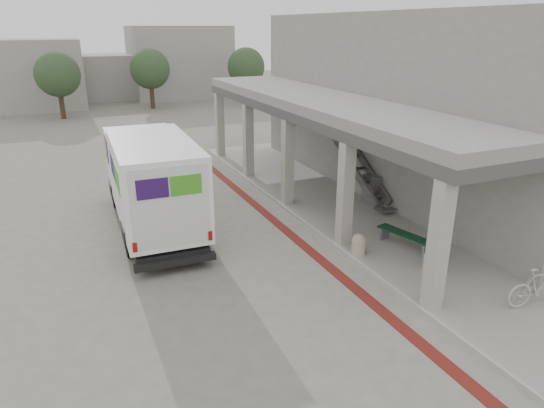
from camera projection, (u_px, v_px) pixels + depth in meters
name	position (u px, v px, depth m)	size (l,w,h in m)	color
ground	(289.00, 265.00, 14.00)	(120.00, 120.00, 0.00)	#676158
bike_lane_stripe	(290.00, 234.00, 16.09)	(0.35, 40.00, 0.01)	#5A1712
sidewalk	(402.00, 240.00, 15.51)	(4.40, 28.00, 0.12)	gray
transit_building	(395.00, 109.00, 19.29)	(7.60, 17.00, 7.00)	gray
distant_backdrop	(82.00, 72.00, 42.69)	(28.00, 10.00, 6.50)	#999791
tree_left	(57.00, 75.00, 34.95)	(3.20, 3.20, 4.80)	#38281C
tree_mid	(150.00, 69.00, 39.35)	(3.20, 3.20, 4.80)	#38281C
tree_right	(246.00, 67.00, 41.56)	(3.20, 3.20, 4.80)	#38281C
fedex_truck	(151.00, 179.00, 16.10)	(2.64, 7.61, 3.21)	black
bench	(405.00, 238.00, 14.74)	(0.85, 1.96, 0.45)	gray
bollard_near	(359.00, 244.00, 14.34)	(0.42, 0.42, 0.63)	tan
bollard_far	(430.00, 260.00, 13.39)	(0.38, 0.38, 0.58)	tan
utility_cabinet	(373.00, 190.00, 18.31)	(0.50, 0.67, 1.12)	slate
bicycle_cream	(539.00, 286.00, 11.61)	(0.48, 1.71, 1.03)	#B8B4A1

